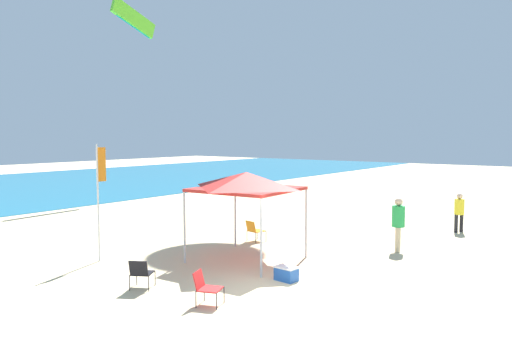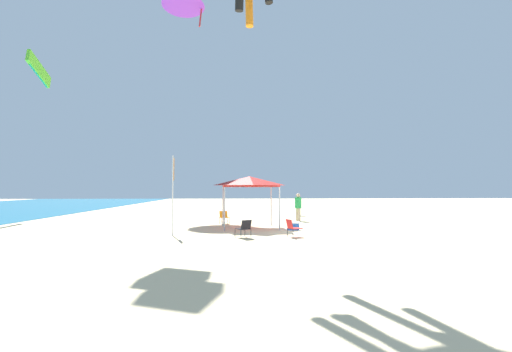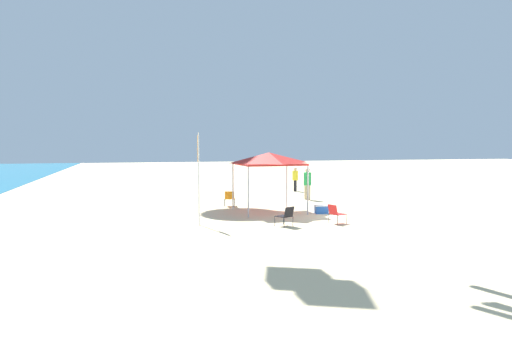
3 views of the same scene
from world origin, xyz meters
The scene contains 11 objects.
ground centered at (0.00, 0.00, -0.05)m, with size 120.00×120.00×0.10m, color beige.
canopy_tent centered at (2.34, 2.76, 2.57)m, with size 3.02×3.13×2.89m.
folding_chair_right_of_tent centered at (-1.74, 3.15, 0.47)m, with size 0.80×0.76×0.82m.
folding_chair_facing_ocean centered at (-1.61, 0.95, 0.47)m, with size 0.70×0.77×0.82m.
folding_chair_left_of_tent centered at (4.74, 4.26, 0.47)m, with size 0.72×0.64×0.82m.
cooler_box centered at (1.22, 0.48, 0.20)m, with size 0.47×0.65×0.40m.
banner_flag centered at (-0.55, 6.52, 2.28)m, with size 0.36×0.06×3.79m.
person_far_stroller centered at (6.57, -0.71, 1.11)m, with size 0.49×0.45×1.88m.
person_kite_handler centered at (11.36, -1.54, 0.97)m, with size 0.40×0.39×1.65m.
kite_parafoil_lime centered at (11.55, 19.27, 11.68)m, with size 3.67×0.40×2.19m.
kite_delta_purple centered at (15.37, 8.43, 19.49)m, with size 4.15×4.09×3.20m.
Camera 2 is at (-17.96, 3.53, 2.22)m, focal length 25.42 mm.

